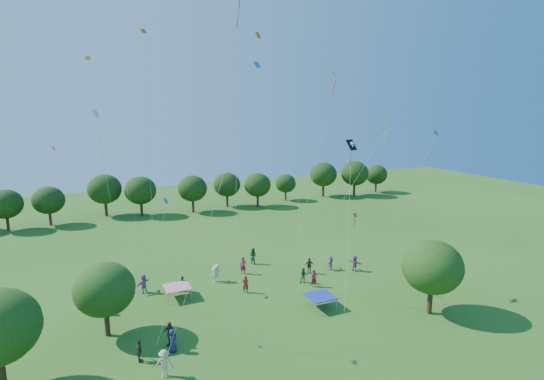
# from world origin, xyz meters

# --- Properties ---
(near_tree_north) EXTENTS (4.41, 4.41, 5.65)m
(near_tree_north) POSITION_xyz_m (-11.24, 18.88, 3.66)
(near_tree_north) COLOR #422B19
(near_tree_north) RESTS_ON ground
(near_tree_east) EXTENTS (4.86, 4.86, 6.24)m
(near_tree_east) POSITION_xyz_m (13.13, 11.46, 4.04)
(near_tree_east) COLOR #422B19
(near_tree_east) RESTS_ON ground
(treeline) EXTENTS (88.01, 8.77, 6.77)m
(treeline) POSITION_xyz_m (-1.73, 55.43, 4.09)
(treeline) COLOR #422B19
(treeline) RESTS_ON ground
(tent_red_stripe) EXTENTS (2.20, 2.20, 1.10)m
(tent_red_stripe) POSITION_xyz_m (-5.11, 23.09, 1.04)
(tent_red_stripe) COLOR red
(tent_red_stripe) RESTS_ON ground
(tent_blue) EXTENTS (2.20, 2.20, 1.10)m
(tent_blue) POSITION_xyz_m (5.47, 16.11, 1.04)
(tent_blue) COLOR #1831A0
(tent_blue) RESTS_ON ground
(crowd_person_0) EXTENTS (0.89, 0.89, 1.66)m
(crowd_person_0) POSITION_xyz_m (-11.63, 22.78, 0.83)
(crowd_person_0) COLOR navy
(crowd_person_0) RESTS_ON ground
(crowd_person_1) EXTENTS (0.64, 0.41, 1.69)m
(crowd_person_1) POSITION_xyz_m (7.20, 20.11, 0.85)
(crowd_person_1) COLOR maroon
(crowd_person_1) RESTS_ON ground
(crowd_person_2) EXTENTS (0.91, 0.99, 1.78)m
(crowd_person_2) POSITION_xyz_m (4.24, 28.16, 0.89)
(crowd_person_2) COLOR #214E33
(crowd_person_2) RESTS_ON ground
(crowd_person_3) EXTENTS (1.06, 0.90, 1.50)m
(crowd_person_3) POSITION_xyz_m (-1.03, 25.15, 0.75)
(crowd_person_3) COLOR beige
(crowd_person_3) RESTS_ON ground
(crowd_person_4) EXTENTS (1.08, 0.73, 1.68)m
(crowd_person_4) POSITION_xyz_m (8.45, 23.19, 0.84)
(crowd_person_4) COLOR #37322C
(crowd_person_4) RESTS_ON ground
(crowd_person_5) EXTENTS (1.46, 1.10, 1.49)m
(crowd_person_5) POSITION_xyz_m (10.95, 23.11, 0.74)
(crowd_person_5) COLOR #9F5C96
(crowd_person_5) RESTS_ON ground
(crowd_person_7) EXTENTS (0.80, 0.76, 1.80)m
(crowd_person_7) POSITION_xyz_m (2.23, 25.89, 0.90)
(crowd_person_7) COLOR maroon
(crowd_person_7) RESTS_ON ground
(crowd_person_8) EXTENTS (0.78, 0.49, 1.49)m
(crowd_person_8) POSITION_xyz_m (-4.35, 24.20, 0.74)
(crowd_person_8) COLOR #296134
(crowd_person_8) RESTS_ON ground
(crowd_person_9) EXTENTS (1.26, 0.91, 1.76)m
(crowd_person_9) POSITION_xyz_m (-0.76, 25.13, 0.88)
(crowd_person_9) COLOR beige
(crowd_person_9) RESTS_ON ground
(crowd_person_10) EXTENTS (1.04, 1.14, 1.81)m
(crowd_person_10) POSITION_xyz_m (-7.30, 15.52, 0.91)
(crowd_person_10) COLOR #39352E
(crowd_person_10) RESTS_ON ground
(crowd_person_11) EXTENTS (1.64, 1.49, 1.76)m
(crowd_person_11) POSITION_xyz_m (-7.68, 25.50, 0.88)
(crowd_person_11) COLOR #9A5A94
(crowd_person_11) RESTS_ON ground
(crowd_person_12) EXTENTS (0.59, 0.88, 1.65)m
(crowd_person_12) POSITION_xyz_m (-7.28, 14.69, 0.83)
(crowd_person_12) COLOR navy
(crowd_person_12) RESTS_ON ground
(crowd_person_13) EXTENTS (0.71, 0.58, 1.64)m
(crowd_person_13) POSITION_xyz_m (0.81, 21.61, 0.82)
(crowd_person_13) COLOR maroon
(crowd_person_13) RESTS_ON ground
(crowd_person_14) EXTENTS (0.86, 0.67, 1.54)m
(crowd_person_14) POSITION_xyz_m (6.73, 21.27, 0.77)
(crowd_person_14) COLOR #26583A
(crowd_person_14) RESTS_ON ground
(crowd_person_15) EXTENTS (1.31, 0.98, 1.83)m
(crowd_person_15) POSITION_xyz_m (-8.34, 12.08, 0.91)
(crowd_person_15) COLOR #B5AC90
(crowd_person_15) RESTS_ON ground
(crowd_person_16) EXTENTS (0.56, 0.99, 1.60)m
(crowd_person_16) POSITION_xyz_m (-9.55, 14.38, 0.80)
(crowd_person_16) COLOR #39342E
(crowd_person_16) RESTS_ON ground
(crowd_person_17) EXTENTS (1.01, 1.62, 1.64)m
(crowd_person_17) POSITION_xyz_m (13.08, 21.79, 0.82)
(crowd_person_17) COLOR #844D76
(crowd_person_17) RESTS_ON ground
(pirate_kite) EXTENTS (5.06, 6.59, 12.65)m
(pirate_kite) POSITION_xyz_m (9.67, 18.27, 13.17)
(pirate_kite) COLOR black
(red_high_kite) EXTENTS (3.37, 6.55, 25.03)m
(red_high_kite) POSITION_xyz_m (-1.03, 17.68, 20.66)
(red_high_kite) COLOR red
(small_kite_0) EXTENTS (7.31, 1.07, 20.06)m
(small_kite_0) POSITION_xyz_m (-3.60, 13.33, 14.88)
(small_kite_0) COLOR #D4590C
(small_kite_1) EXTENTS (1.49, 5.02, 18.04)m
(small_kite_1) POSITION_xyz_m (5.45, 16.17, 15.14)
(small_kite_1) COLOR red
(small_kite_2) EXTENTS (4.24, 2.41, 19.62)m
(small_kite_2) POSITION_xyz_m (-9.55, 26.11, 14.41)
(small_kite_2) COLOR #C78811
(small_kite_3) EXTENTS (2.21, 8.88, 13.75)m
(small_kite_3) POSITION_xyz_m (12.48, 13.28, 11.15)
(small_kite_3) COLOR #1A7D16
(small_kite_4) EXTENTS (6.84, 1.07, 18.09)m
(small_kite_4) POSITION_xyz_m (-4.12, 11.33, 13.63)
(small_kite_4) COLOR #1273B7
(small_kite_5) EXTENTS (4.43, 1.36, 12.75)m
(small_kite_5) POSITION_xyz_m (-12.44, 20.93, 10.00)
(small_kite_5) COLOR #A71B98
(small_kite_6) EXTENTS (1.56, 2.07, 15.25)m
(small_kite_6) POSITION_xyz_m (-10.61, 18.86, 12.77)
(small_kite_6) COLOR silver
(small_kite_7) EXTENTS (1.93, 0.84, 7.44)m
(small_kite_7) POSITION_xyz_m (-5.63, 25.00, 7.36)
(small_kite_7) COLOR #0C7CB5
(small_kite_8) EXTENTS (4.09, 1.96, 6.11)m
(small_kite_8) POSITION_xyz_m (10.66, 18.18, 6.07)
(small_kite_8) COLOR #EB4D0D
(small_kite_9) EXTENTS (1.14, 4.64, 22.49)m
(small_kite_9) POSITION_xyz_m (-6.14, 27.92, 16.92)
(small_kite_9) COLOR #D25A0B
(small_kite_10) EXTENTS (2.41, 9.55, 14.32)m
(small_kite_10) POSITION_xyz_m (7.35, 13.35, 12.42)
(small_kite_10) COLOR #EBF015
(small_kite_11) EXTENTS (0.75, 3.85, 9.03)m
(small_kite_11) POSITION_xyz_m (8.19, 25.65, 8.40)
(small_kite_11) COLOR green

